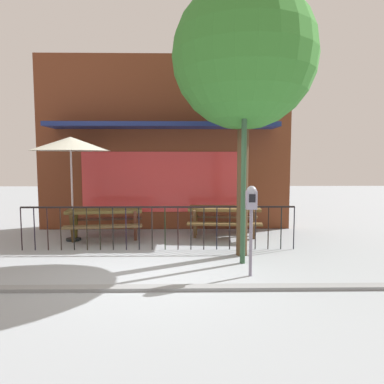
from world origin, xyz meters
TOP-DOWN VIEW (x-y plane):
  - ground at (0.00, 0.00)m, footprint 40.00×40.00m
  - pub_storefront at (0.00, 4.21)m, footprint 7.13×1.49m
  - patio_fence_front at (-0.00, 1.67)m, footprint 6.01×0.04m
  - picnic_table_left at (-1.39, 2.65)m, footprint 1.96×1.58m
  - picnic_table_right at (1.58, 2.92)m, footprint 1.91×1.51m
  - patio_umbrella at (-2.17, 2.62)m, footprint 1.89×1.89m
  - parking_meter_near at (1.70, -0.13)m, footprint 0.18×0.17m
  - street_tree at (1.76, 1.21)m, footprint 2.88×2.88m
  - street_lamp at (1.69, 0.62)m, footprint 0.28×0.28m
  - curb_edge at (0.00, -0.75)m, footprint 9.98×0.20m

SIDE VIEW (x-z plane):
  - ground at x=0.00m, z-range 0.00..0.00m
  - curb_edge at x=0.00m, z-range -0.06..0.06m
  - picnic_table_left at x=-1.39m, z-range 0.21..1.01m
  - picnic_table_right at x=1.58m, z-range 0.21..1.01m
  - patio_fence_front at x=0.00m, z-range 0.18..1.15m
  - parking_meter_near at x=1.70m, z-range 0.42..1.97m
  - patio_umbrella at x=-2.17m, z-range 1.08..3.61m
  - pub_storefront at x=0.00m, z-range 0.00..4.88m
  - street_lamp at x=1.69m, z-range 0.61..4.70m
  - street_tree at x=1.76m, z-range 1.27..6.73m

